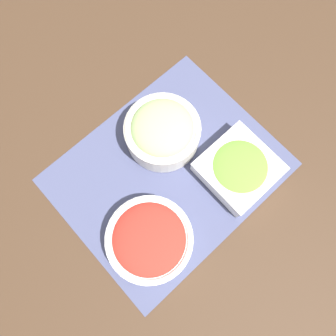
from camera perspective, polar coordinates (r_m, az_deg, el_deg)
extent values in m
plane|color=#422D1E|center=(0.76, 0.00, -0.70)|extent=(3.00, 3.00, 0.00)
cube|color=#474C70|center=(0.75, 0.00, -0.66)|extent=(0.49, 0.39, 0.00)
cylinder|color=silver|center=(0.75, -0.96, 6.13)|extent=(0.17, 0.17, 0.06)
torus|color=silver|center=(0.72, -1.00, 7.06)|extent=(0.17, 0.17, 0.01)
ellipsoid|color=#A8CC7F|center=(0.72, -1.00, 7.06)|extent=(0.14, 0.14, 0.05)
cylinder|color=white|center=(0.71, -3.22, -12.34)|extent=(0.18, 0.18, 0.04)
torus|color=white|center=(0.69, -3.32, -12.23)|extent=(0.18, 0.18, 0.01)
ellipsoid|color=red|center=(0.69, -3.32, -12.23)|extent=(0.15, 0.15, 0.03)
cube|color=white|center=(0.75, 12.09, -0.21)|extent=(0.15, 0.15, 0.04)
cube|color=white|center=(0.73, 12.45, 0.27)|extent=(0.15, 0.15, 0.00)
ellipsoid|color=#6BAD38|center=(0.73, 12.42, 0.23)|extent=(0.13, 0.13, 0.03)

